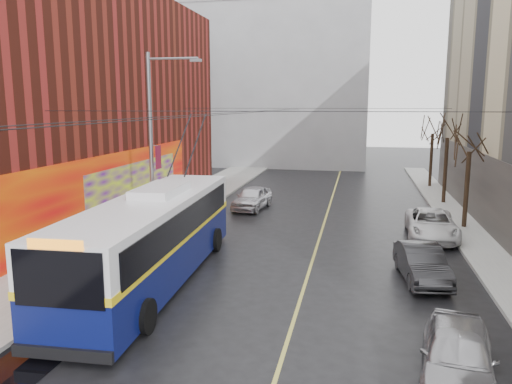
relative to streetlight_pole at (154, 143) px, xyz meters
The scene contains 20 objects.
ground 12.70m from the streetlight_pole, 58.46° to the right, with size 140.00×140.00×0.00m, color black.
sidewalk_left 5.50m from the streetlight_pole, 132.95° to the left, with size 4.00×60.00×0.15m, color gray.
sidewalk_right 16.00m from the streetlight_pole, ahead, with size 2.00×60.00×0.15m, color gray.
lane_line 9.89m from the streetlight_pole, 27.64° to the left, with size 0.12×50.00×0.01m, color #BFB74C.
building_left 10.84m from the streetlight_pole, 157.92° to the left, with size 12.11×36.00×14.00m.
building_far 35.24m from the streetlight_pole, 89.77° to the left, with size 20.50×12.10×18.00m.
streetlight_pole is the anchor object (origin of this frame).
catenary_wires 6.14m from the streetlight_pole, 52.95° to the left, with size 18.00×60.00×0.22m.
tree_near 16.28m from the streetlight_pole, 21.62° to the left, with size 3.20×3.20×6.40m.
tree_mid 19.96m from the streetlight_pole, 40.65° to the left, with size 3.20×3.20×6.68m.
tree_far 25.09m from the streetlight_pole, 52.88° to the left, with size 3.20×3.20×6.57m.
puddle 11.93m from the streetlight_pole, 86.05° to the right, with size 2.53×3.29×0.01m, color black.
pigeons_flying 4.49m from the streetlight_pole, 15.36° to the right, with size 2.29×1.68×2.67m.
trolleybus 6.19m from the streetlight_pole, 68.66° to the right, with size 3.49×13.21×6.21m.
parked_car_a 16.19m from the streetlight_pole, 40.30° to the right, with size 1.70×4.22×1.44m, color #9A999E.
parked_car_b 12.95m from the streetlight_pole, 13.24° to the right, with size 1.43×4.11×1.35m, color #29292B.
parked_car_c 14.28m from the streetlight_pole, 15.94° to the left, with size 2.35×5.10×1.42m, color silver.
following_car 10.19m from the streetlight_pole, 72.55° to the left, with size 1.72×4.28×1.46m, color silver.
pedestrian_a 4.60m from the streetlight_pole, 127.23° to the left, with size 0.64×0.42×1.75m, color black.
pedestrian_b 4.27m from the streetlight_pole, 149.42° to the right, with size 0.87×0.68×1.79m, color black.
Camera 1 is at (3.32, -11.97, 6.63)m, focal length 35.00 mm.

